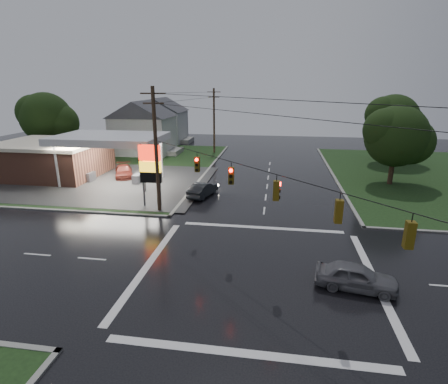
# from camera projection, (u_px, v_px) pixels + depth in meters

# --- Properties ---
(ground) EXTENTS (120.00, 120.00, 0.00)m
(ground) POSITION_uv_depth(u_px,v_px,m) (257.00, 271.00, 21.71)
(ground) COLOR black
(ground) RESTS_ON ground
(grass_nw) EXTENTS (36.00, 36.00, 0.08)m
(grass_nw) POSITION_uv_depth(u_px,v_px,m) (86.00, 165.00, 49.97)
(grass_nw) COLOR black
(grass_nw) RESTS_ON ground
(gas_station) EXTENTS (26.20, 18.00, 5.60)m
(gas_station) POSITION_uv_depth(u_px,v_px,m) (60.00, 156.00, 43.23)
(gas_station) COLOR #2D2D2D
(gas_station) RESTS_ON ground
(pylon_sign) EXTENTS (2.00, 0.35, 6.00)m
(pylon_sign) POSITION_uv_depth(u_px,v_px,m) (150.00, 165.00, 31.93)
(pylon_sign) COLOR #59595E
(pylon_sign) RESTS_ON ground
(utility_pole_nw) EXTENTS (2.20, 0.32, 11.00)m
(utility_pole_nw) POSITION_uv_depth(u_px,v_px,m) (156.00, 149.00, 30.34)
(utility_pole_nw) COLOR #382619
(utility_pole_nw) RESTS_ON ground
(utility_pole_n) EXTENTS (2.20, 0.32, 10.50)m
(utility_pole_n) POSITION_uv_depth(u_px,v_px,m) (214.00, 120.00, 57.32)
(utility_pole_n) COLOR #382619
(utility_pole_n) RESTS_ON ground
(traffic_signals) EXTENTS (26.87, 26.87, 1.47)m
(traffic_signals) POSITION_uv_depth(u_px,v_px,m) (260.00, 170.00, 19.76)
(traffic_signals) COLOR black
(traffic_signals) RESTS_ON ground
(house_near) EXTENTS (11.05, 8.48, 8.60)m
(house_near) POSITION_uv_depth(u_px,v_px,m) (143.00, 127.00, 57.39)
(house_near) COLOR silver
(house_near) RESTS_ON ground
(house_far) EXTENTS (11.05, 8.48, 8.60)m
(house_far) POSITION_uv_depth(u_px,v_px,m) (161.00, 120.00, 68.86)
(house_far) COLOR silver
(house_far) RESTS_ON ground
(tree_nw_behind) EXTENTS (8.93, 7.60, 10.00)m
(tree_nw_behind) POSITION_uv_depth(u_px,v_px,m) (47.00, 118.00, 53.04)
(tree_nw_behind) COLOR black
(tree_nw_behind) RESTS_ON ground
(tree_ne_near) EXTENTS (7.99, 6.80, 8.98)m
(tree_ne_near) POSITION_uv_depth(u_px,v_px,m) (398.00, 136.00, 38.79)
(tree_ne_near) COLOR black
(tree_ne_near) RESTS_ON ground
(tree_ne_far) EXTENTS (8.46, 7.20, 9.80)m
(tree_ne_far) POSITION_uv_depth(u_px,v_px,m) (394.00, 120.00, 49.51)
(tree_ne_far) COLOR black
(tree_ne_far) RESTS_ON ground
(car_north) EXTENTS (2.62, 4.69, 1.46)m
(car_north) POSITION_uv_depth(u_px,v_px,m) (203.00, 189.00, 36.04)
(car_north) COLOR black
(car_north) RESTS_ON ground
(car_crossing) EXTENTS (4.74, 2.56, 1.53)m
(car_crossing) POSITION_uv_depth(u_px,v_px,m) (356.00, 277.00, 19.68)
(car_crossing) COLOR slate
(car_crossing) RESTS_ON ground
(car_pump) EXTENTS (3.97, 5.42, 1.46)m
(car_pump) POSITION_uv_depth(u_px,v_px,m) (124.00, 171.00, 43.57)
(car_pump) COLOR #4E1811
(car_pump) RESTS_ON ground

